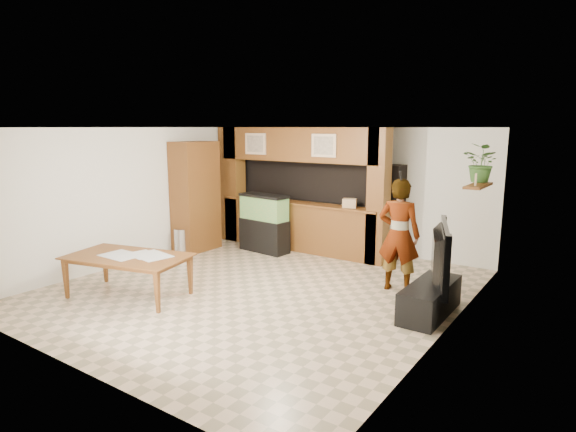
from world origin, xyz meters
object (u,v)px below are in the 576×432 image
Objects in this scene: aquarium at (264,224)px; pantry_cabinet at (195,196)px; dining_table at (127,277)px; television at (433,254)px; person at (399,235)px.

pantry_cabinet is at bearing -145.91° from aquarium.
aquarium is 0.66× the size of dining_table.
television is at bearing -8.22° from pantry_cabinet.
person is 0.98× the size of dining_table.
pantry_cabinet is at bearing 62.55° from television.
television is at bearing 129.95° from person.
person reaches higher than television.
dining_table is (-4.10, -1.96, -0.55)m from television.
person reaches higher than dining_table.
person is (4.57, -0.05, -0.24)m from pantry_cabinet.
person is at bearing -0.58° from pantry_cabinet.
pantry_cabinet is at bearing -7.66° from person.
dining_table is at bearing 96.29° from television.
pantry_cabinet is 1.89× the size of aquarium.
television is 0.81× the size of person.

